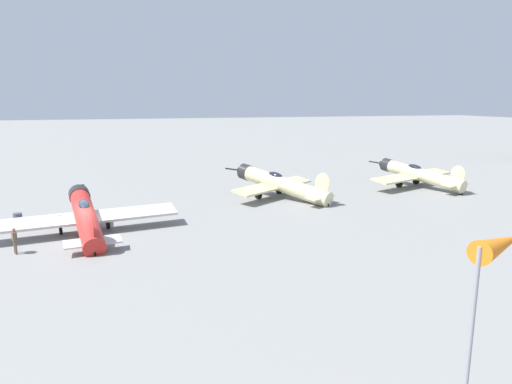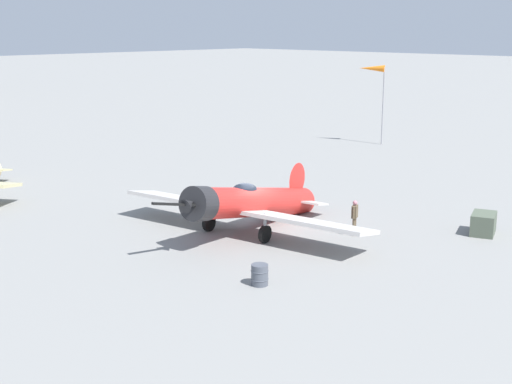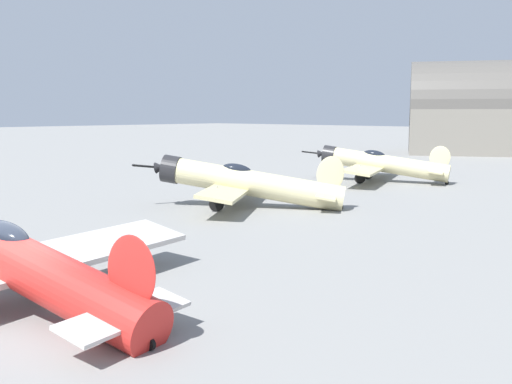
{
  "view_description": "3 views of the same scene",
  "coord_description": "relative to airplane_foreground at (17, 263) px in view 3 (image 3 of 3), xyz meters",
  "views": [
    {
      "loc": [
        32.14,
        2.55,
        9.29
      ],
      "look_at": [
        -4.1,
        13.33,
        1.6
      ],
      "focal_mm": 31.98,
      "sensor_mm": 36.0,
      "label": 1
    },
    {
      "loc": [
        -23.03,
        -22.28,
        9.41
      ],
      "look_at": [
        -0.0,
        0.0,
        1.8
      ],
      "focal_mm": 49.0,
      "sensor_mm": 36.0,
      "label": 2
    },
    {
      "loc": [
        14.57,
        -7.15,
        5.32
      ],
      "look_at": [
        -4.1,
        13.33,
        1.6
      ],
      "focal_mm": 41.61,
      "sensor_mm": 36.0,
      "label": 3
    }
  ],
  "objects": [
    {
      "name": "airplane_far_line",
      "position": [
        -8.55,
        32.96,
        0.07
      ],
      "size": [
        10.67,
        11.82,
        2.96
      ],
      "rotation": [
        0.0,
        0.0,
        3.5
      ],
      "color": "beige",
      "rests_on": "ground_plane"
    },
    {
      "name": "airplane_mid_apron",
      "position": [
        -7.63,
        16.97,
        0.05
      ],
      "size": [
        10.05,
        9.52,
        3.19
      ],
      "rotation": [
        0.0,
        0.0,
        3.72
      ],
      "color": "beige",
      "rests_on": "ground_plane"
    },
    {
      "name": "airplane_foreground",
      "position": [
        0.0,
        0.0,
        0.0
      ],
      "size": [
        11.1,
        13.08,
        3.15
      ],
      "rotation": [
        0.0,
        0.0,
        3.3
      ],
      "color": "red",
      "rests_on": "ground_plane"
    },
    {
      "name": "ground_plane",
      "position": [
        0.52,
        0.08,
        -1.36
      ],
      "size": [
        400.0,
        400.0,
        0.0
      ],
      "primitive_type": "plane",
      "color": "gray"
    }
  ]
}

